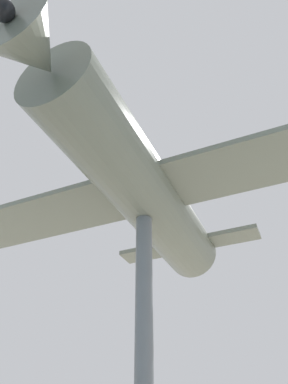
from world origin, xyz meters
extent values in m
cylinder|color=slate|center=(0.00, 0.00, 3.61)|extent=(0.47, 0.47, 7.23)
cylinder|color=slate|center=(0.00, 0.00, 8.24)|extent=(2.94, 10.15, 2.03)
cube|color=slate|center=(0.00, 0.00, 8.24)|extent=(18.18, 4.00, 0.18)
cube|color=slate|center=(-0.41, -4.38, 8.39)|extent=(5.84, 1.53, 0.18)
cube|color=slate|center=(-0.41, -4.38, 9.64)|extent=(0.28, 1.11, 2.39)
cone|color=slate|center=(0.52, 5.66, 8.24)|extent=(1.84, 1.50, 1.72)
sphere|color=black|center=(0.60, 6.51, 8.24)|extent=(0.44, 0.44, 0.44)
camera|label=1|loc=(-3.13, 9.27, 1.39)|focal=35.00mm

